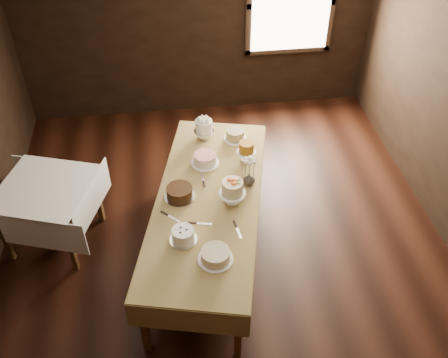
# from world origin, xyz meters

# --- Properties ---
(floor) EXTENTS (5.00, 6.00, 0.01)m
(floor) POSITION_xyz_m (0.00, 0.00, 0.00)
(floor) COLOR black
(floor) RESTS_ON ground
(ceiling) EXTENTS (5.00, 6.00, 0.01)m
(ceiling) POSITION_xyz_m (0.00, 0.00, 2.80)
(ceiling) COLOR beige
(ceiling) RESTS_ON wall_back
(wall_back) EXTENTS (5.00, 0.02, 2.80)m
(wall_back) POSITION_xyz_m (0.00, 3.00, 1.40)
(wall_back) COLOR black
(wall_back) RESTS_ON ground
(window) EXTENTS (1.10, 0.05, 1.30)m
(window) POSITION_xyz_m (1.30, 2.94, 1.60)
(window) COLOR #FFEABF
(window) RESTS_ON wall_back
(display_table) EXTENTS (1.64, 2.83, 0.83)m
(display_table) POSITION_xyz_m (-0.18, 0.07, 0.76)
(display_table) COLOR #412712
(display_table) RESTS_ON ground
(side_table) EXTENTS (1.18, 1.18, 0.79)m
(side_table) POSITION_xyz_m (-1.87, 0.50, 0.70)
(side_table) COLOR #412712
(side_table) RESTS_ON ground
(cake_meringue) EXTENTS (0.27, 0.27, 0.25)m
(cake_meringue) POSITION_xyz_m (-0.12, 1.10, 0.94)
(cake_meringue) COLOR silver
(cake_meringue) RESTS_ON display_table
(cake_speckled) EXTENTS (0.27, 0.27, 0.13)m
(cake_speckled) POSITION_xyz_m (0.24, 1.02, 0.88)
(cake_speckled) COLOR white
(cake_speckled) RESTS_ON display_table
(cake_lattice) EXTENTS (0.32, 0.32, 0.12)m
(cake_lattice) POSITION_xyz_m (-0.15, 0.63, 0.88)
(cake_lattice) COLOR white
(cake_lattice) RESTS_ON display_table
(cake_caramel) EXTENTS (0.23, 0.23, 0.25)m
(cake_caramel) POSITION_xyz_m (0.30, 0.63, 0.93)
(cake_caramel) COLOR white
(cake_caramel) RESTS_ON display_table
(cake_chocolate) EXTENTS (0.37, 0.37, 0.12)m
(cake_chocolate) POSITION_xyz_m (-0.46, 0.12, 0.88)
(cake_chocolate) COLOR silver
(cake_chocolate) RESTS_ON display_table
(cake_flowers) EXTENTS (0.27, 0.27, 0.28)m
(cake_flowers) POSITION_xyz_m (0.06, -0.02, 0.95)
(cake_flowers) COLOR white
(cake_flowers) RESTS_ON display_table
(cake_swirl) EXTENTS (0.26, 0.26, 0.13)m
(cake_swirl) POSITION_xyz_m (-0.47, -0.46, 0.89)
(cake_swirl) COLOR silver
(cake_swirl) RESTS_ON display_table
(cake_cream) EXTENTS (0.33, 0.33, 0.11)m
(cake_cream) POSITION_xyz_m (-0.20, -0.74, 0.88)
(cake_cream) COLOR white
(cake_cream) RESTS_ON display_table
(cake_server_a) EXTENTS (0.24, 0.07, 0.01)m
(cake_server_a) POSITION_xyz_m (-0.26, -0.28, 0.83)
(cake_server_a) COLOR silver
(cake_server_a) RESTS_ON display_table
(cake_server_b) EXTENTS (0.06, 0.24, 0.01)m
(cake_server_b) POSITION_xyz_m (0.06, -0.45, 0.83)
(cake_server_b) COLOR silver
(cake_server_b) RESTS_ON display_table
(cake_server_c) EXTENTS (0.03, 0.24, 0.01)m
(cake_server_c) POSITION_xyz_m (-0.21, 0.40, 0.83)
(cake_server_c) COLOR silver
(cake_server_c) RESTS_ON display_table
(cake_server_d) EXTENTS (0.24, 0.07, 0.01)m
(cake_server_d) POSITION_xyz_m (0.24, 0.30, 0.83)
(cake_server_d) COLOR silver
(cake_server_d) RESTS_ON display_table
(cake_server_e) EXTENTS (0.19, 0.19, 0.01)m
(cake_server_e) POSITION_xyz_m (-0.54, -0.18, 0.83)
(cake_server_e) COLOR silver
(cake_server_e) RESTS_ON display_table
(flower_vase) EXTENTS (0.15, 0.15, 0.13)m
(flower_vase) POSITION_xyz_m (0.27, 0.23, 0.89)
(flower_vase) COLOR #2D2823
(flower_vase) RESTS_ON display_table
(flower_bouquet) EXTENTS (0.14, 0.14, 0.20)m
(flower_bouquet) POSITION_xyz_m (0.27, 0.23, 1.08)
(flower_bouquet) COLOR white
(flower_bouquet) RESTS_ON flower_vase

